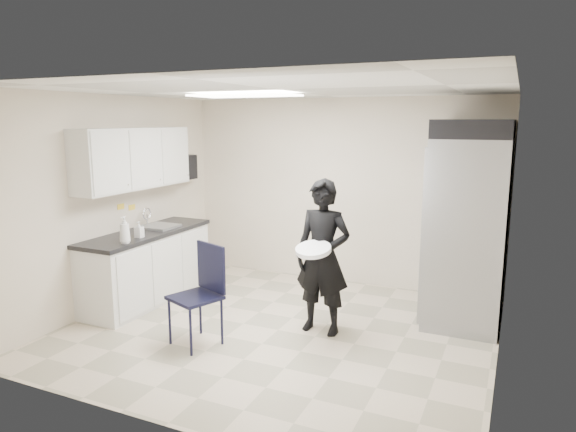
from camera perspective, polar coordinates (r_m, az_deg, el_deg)
The scene contains 21 objects.
floor at distance 5.83m, azimuth -1.11°, elevation -12.55°, with size 4.50×4.50×0.00m, color #BFAE96.
ceiling at distance 5.37m, azimuth -1.21°, elevation 13.88°, with size 4.50×4.50×0.00m, color white.
back_wall at distance 7.29m, azimuth 5.65°, elevation 2.71°, with size 4.50×4.50×0.00m, color beige.
left_wall at distance 6.73m, azimuth -18.73°, elevation 1.55°, with size 4.00×4.00×0.00m, color beige.
right_wall at distance 4.94m, azimuth 23.13°, elevation -1.85°, with size 4.00×4.00×0.00m, color beige.
ceiling_panel at distance 6.00m, azimuth -4.82°, elevation 13.21°, with size 1.20×0.60×0.02m, color white.
lower_counter at distance 6.86m, azimuth -15.32°, elevation -5.55°, with size 0.60×1.90×0.86m, color silver.
countertop at distance 6.75m, azimuth -15.50°, elevation -1.83°, with size 0.64×1.95×0.05m, color black.
sink at distance 6.93m, azimuth -14.05°, elevation -1.58°, with size 0.42×0.40×0.14m, color gray.
faucet at distance 7.02m, azimuth -15.39°, elevation -0.23°, with size 0.02×0.02×0.24m, color silver.
upper_cabinets at distance 6.70m, azimuth -16.73°, elevation 6.15°, with size 0.35×1.80×0.75m, color silver.
towel_dispenser at distance 7.65m, azimuth -11.36°, elevation 5.34°, with size 0.22×0.30×0.35m, color black.
notice_sticker_left at distance 6.81m, azimuth -18.08°, elevation 1.00°, with size 0.00×0.12×0.07m, color yellow.
notice_sticker_right at distance 6.96m, azimuth -16.96°, elevation 0.93°, with size 0.00×0.12×0.07m, color yellow.
commercial_fridge at distance 6.25m, azimuth 19.46°, elevation -1.47°, with size 0.80×1.35×2.10m, color gray.
fridge_compressor at distance 6.13m, azimuth 20.13°, elevation 9.10°, with size 0.80×1.35×0.20m, color black.
folding_chair at distance 5.40m, azimuth -10.30°, elevation -8.92°, with size 0.45×0.45×1.01m, color black.
man_tuxedo at distance 5.55m, azimuth 3.88°, elevation -4.57°, with size 0.62×0.41×1.69m, color black.
bucket_lid at distance 5.29m, azimuth 2.83°, elevation -3.73°, with size 0.37×0.37×0.05m, color silver.
soap_bottle_a at distance 6.12m, azimuth -17.70°, elevation -1.46°, with size 0.12×0.12×0.31m, color white.
soap_bottle_b at distance 6.38m, azimuth -16.22°, elevation -1.45°, with size 0.09×0.09×0.19m, color #A6A7B2.
Camera 1 is at (2.32, -4.84, 2.29)m, focal length 32.00 mm.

